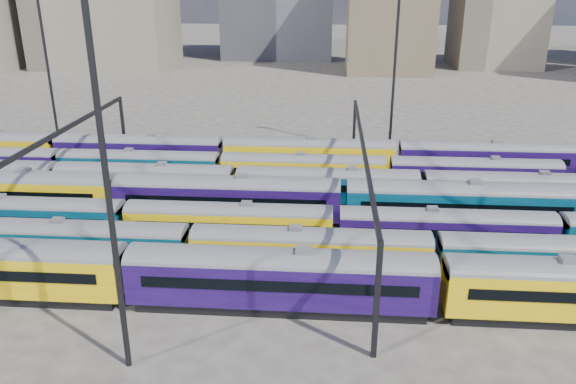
# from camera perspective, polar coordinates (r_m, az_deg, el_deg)

# --- Properties ---
(ground) EXTENTS (500.00, 500.00, 0.00)m
(ground) POSITION_cam_1_polar(r_m,az_deg,el_deg) (54.69, -3.26, -3.05)
(ground) COLOR #403B36
(ground) RESTS_ON ground
(rake_0) EXTENTS (131.81, 3.21, 5.42)m
(rake_0) POSITION_cam_1_polar(r_m,az_deg,el_deg) (42.03, -16.11, -7.37)
(rake_0) COLOR black
(rake_0) RESTS_ON ground
(rake_1) EXTENTS (95.63, 2.80, 4.71)m
(rake_1) POSITION_cam_1_polar(r_m,az_deg,el_deg) (44.17, 2.28, -5.60)
(rake_1) COLOR black
(rake_1) RESTS_ON ground
(rake_2) EXTENTS (111.57, 2.72, 4.57)m
(rake_2) POSITION_cam_1_polar(r_m,az_deg,el_deg) (51.89, -16.22, -2.38)
(rake_2) COLOR black
(rake_2) RESTS_ON ground
(rake_3) EXTENTS (131.95, 3.22, 5.43)m
(rake_3) POSITION_cam_1_polar(r_m,az_deg,el_deg) (57.01, -17.15, 0.12)
(rake_3) COLOR black
(rake_3) RESTS_ON ground
(rake_4) EXTENTS (114.75, 2.80, 4.70)m
(rake_4) POSITION_cam_1_polar(r_m,az_deg,el_deg) (58.77, -5.42, 1.22)
(rake_4) COLOR black
(rake_4) RESTS_ON ground
(rake_5) EXTENTS (93.31, 2.74, 4.59)m
(rake_5) POSITION_cam_1_polar(r_m,az_deg,el_deg) (66.32, -14.90, 2.84)
(rake_5) COLOR black
(rake_5) RESTS_ON ground
(rake_6) EXTENTS (124.69, 3.04, 5.12)m
(rake_6) POSITION_cam_1_polar(r_m,az_deg,el_deg) (68.59, -6.61, 4.26)
(rake_6) COLOR black
(rake_6) RESTS_ON ground
(gantry_1) EXTENTS (0.35, 40.35, 8.03)m
(gantry_1) POSITION_cam_1_polar(r_m,az_deg,el_deg) (58.40, -23.31, 3.89)
(gantry_1) COLOR black
(gantry_1) RESTS_ON ground
(gantry_2) EXTENTS (0.35, 40.35, 8.03)m
(gantry_2) POSITION_cam_1_polar(r_m,az_deg,el_deg) (51.95, 7.61, 3.49)
(gantry_2) COLOR black
(gantry_2) RESTS_ON ground
(mast_1) EXTENTS (1.40, 0.50, 25.60)m
(mast_1) POSITION_cam_1_polar(r_m,az_deg,el_deg) (80.87, -23.49, 13.42)
(mast_1) COLOR black
(mast_1) RESTS_ON ground
(mast_2) EXTENTS (1.40, 0.50, 25.60)m
(mast_2) POSITION_cam_1_polar(r_m,az_deg,el_deg) (31.07, -18.36, 4.51)
(mast_2) COLOR black
(mast_2) RESTS_ON ground
(mast_3) EXTENTS (1.40, 0.50, 25.60)m
(mast_3) POSITION_cam_1_polar(r_m,az_deg,el_deg) (74.42, 10.92, 14.21)
(mast_3) COLOR black
(mast_3) RESTS_ON ground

